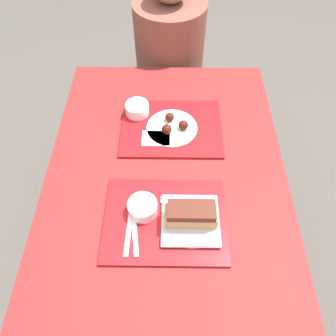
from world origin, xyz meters
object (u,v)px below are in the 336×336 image
object	(u,v)px
bowl_coleslaw_far	(137,108)
wings_plate_far	(172,127)
brisket_sandwich_plate	(191,217)
person_seated_across	(170,43)
tray_far	(171,128)
bowl_coleslaw_near	(143,207)
tray_near	(164,220)

from	to	relation	value
bowl_coleslaw_far	wings_plate_far	world-z (taller)	wings_plate_far
brisket_sandwich_plate	person_seated_across	xyz separation A→B (m)	(-0.08, 1.11, -0.05)
brisket_sandwich_plate	tray_far	bearing A→B (deg)	98.53
person_seated_across	bowl_coleslaw_far	bearing A→B (deg)	-103.79
bowl_coleslaw_near	wings_plate_far	distance (m)	0.42
bowl_coleslaw_near	person_seated_across	world-z (taller)	person_seated_across
bowl_coleslaw_far	wings_plate_far	size ratio (longest dim) A/B	0.48
person_seated_across	wings_plate_far	bearing A→B (deg)	-88.45
tray_near	person_seated_across	world-z (taller)	person_seated_across
brisket_sandwich_plate	wings_plate_far	world-z (taller)	brisket_sandwich_plate
bowl_coleslaw_near	bowl_coleslaw_far	bearing A→B (deg)	96.06
tray_near	bowl_coleslaw_far	bearing A→B (deg)	103.62
tray_far	wings_plate_far	distance (m)	0.02
tray_near	person_seated_across	bearing A→B (deg)	89.47
tray_near	tray_far	xyz separation A→B (m)	(0.02, 0.45, 0.00)
tray_near	tray_far	size ratio (longest dim) A/B	1.00
tray_near	wings_plate_far	bearing A→B (deg)	86.30
bowl_coleslaw_far	tray_near	bearing A→B (deg)	-76.38
bowl_coleslaw_near	tray_near	bearing A→B (deg)	-22.57
tray_near	tray_far	world-z (taller)	same
person_seated_across	brisket_sandwich_plate	bearing A→B (deg)	-85.76
tray_far	person_seated_across	world-z (taller)	person_seated_across
wings_plate_far	bowl_coleslaw_near	bearing A→B (deg)	-104.41
wings_plate_far	person_seated_across	size ratio (longest dim) A/B	0.30
wings_plate_far	person_seated_across	distance (m)	0.67
tray_far	bowl_coleslaw_far	distance (m)	0.18
tray_far	person_seated_across	distance (m)	0.65
bowl_coleslaw_far	person_seated_across	xyz separation A→B (m)	(0.14, 0.57, -0.04)
tray_near	wings_plate_far	xyz separation A→B (m)	(0.03, 0.44, 0.02)
tray_near	bowl_coleslaw_far	xyz separation A→B (m)	(-0.13, 0.53, 0.03)
bowl_coleslaw_near	tray_far	bearing A→B (deg)	76.54
tray_far	person_seated_across	xyz separation A→B (m)	(-0.01, 0.65, -0.01)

